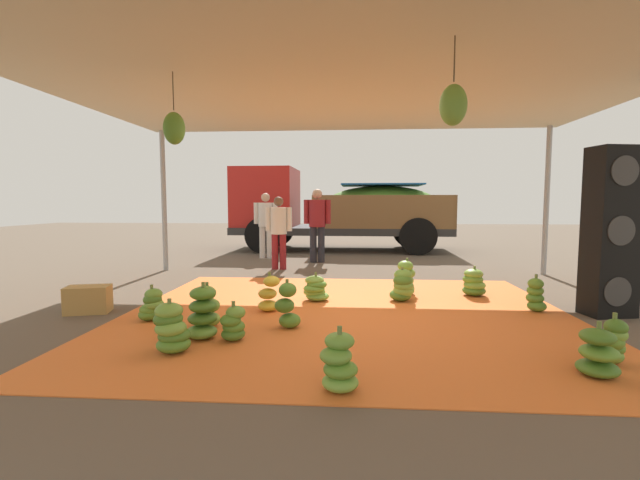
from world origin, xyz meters
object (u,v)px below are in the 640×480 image
Objects in this scene: banana_bunch_9 at (474,283)px; banana_bunch_3 at (269,295)px; banana_bunch_8 at (536,296)px; worker_0 at (317,220)px; banana_bunch_5 at (171,329)px; banana_bunch_13 at (316,289)px; speaker_stack at (611,232)px; banana_bunch_10 at (598,355)px; banana_bunch_2 at (207,308)px; banana_bunch_0 at (233,324)px; crate_0 at (88,299)px; banana_bunch_7 at (339,364)px; banana_bunch_6 at (152,305)px; banana_bunch_4 at (403,286)px; banana_bunch_14 at (202,314)px; worker_1 at (279,227)px; banana_bunch_11 at (405,278)px; cargo_truck_main at (335,208)px; banana_bunch_1 at (287,307)px; banana_bunch_12 at (612,342)px; worker_2 at (266,220)px.

banana_bunch_3 is at bearing -158.14° from banana_bunch_9.
banana_bunch_8 is 0.28× the size of worker_0.
banana_bunch_3 is 4.72m from worker_0.
banana_bunch_5 is 2.52m from banana_bunch_13.
banana_bunch_10 is at bearing -120.77° from speaker_stack.
banana_bunch_13 is at bearing 51.55° from banana_bunch_2.
crate_0 is at bearing 155.45° from banana_bunch_0.
banana_bunch_7 is at bearing -24.33° from banana_bunch_5.
banana_bunch_6 is 4.53m from banana_bunch_9.
banana_bunch_2 reaches higher than banana_bunch_6.
banana_bunch_10 is at bearing -100.21° from banana_bunch_8.
banana_bunch_9 is 0.87× the size of crate_0.
banana_bunch_8 is at bearing -15.10° from banana_bunch_4.
worker_1 reaches higher than banana_bunch_14.
banana_bunch_2 reaches higher than banana_bunch_5.
banana_bunch_14 reaches higher than banana_bunch_11.
banana_bunch_6 is at bearing -103.32° from cargo_truck_main.
banana_bunch_10 is (3.67, -0.31, -0.04)m from banana_bunch_5.
banana_bunch_11 is at bearing 38.70° from banana_bunch_2.
crate_0 is (-1.82, 0.92, -0.08)m from banana_bunch_14.
cargo_truck_main is (0.21, 8.09, 0.98)m from banana_bunch_1.
banana_bunch_11 is (0.10, 0.52, 0.02)m from banana_bunch_4.
banana_bunch_1 is 0.32× the size of worker_0.
banana_bunch_0 is 1.21m from banana_bunch_3.
banana_bunch_1 is 3.10m from banana_bunch_12.
banana_bunch_14 is at bearing -135.17° from banana_bunch_11.
banana_bunch_9 is (1.93, 3.45, -0.01)m from banana_bunch_7.
banana_bunch_1 reaches higher than banana_bunch_2.
speaker_stack is at bearing 19.39° from banana_bunch_5.
worker_0 is 1.12× the size of worker_1.
cargo_truck_main is at bearing 117.06° from speaker_stack.
banana_bunch_10 is at bearing -12.04° from banana_bunch_14.
banana_bunch_13 is at bearing -167.86° from banana_bunch_9.
banana_bunch_9 is at bearing 98.83° from banana_bunch_12.
banana_bunch_3 is 0.93× the size of banana_bunch_11.
banana_bunch_6 is at bearing -151.44° from banana_bunch_11.
banana_bunch_1 reaches higher than banana_bunch_5.
banana_bunch_8 reaches higher than banana_bunch_9.
banana_bunch_7 is (1.54, -1.54, -0.02)m from banana_bunch_2.
banana_bunch_5 reaches higher than crate_0.
banana_bunch_8 is 1.05m from banana_bunch_9.
banana_bunch_0 is at bearing -81.61° from worker_2.
banana_bunch_10 is (1.26, -2.58, -0.03)m from banana_bunch_4.
banana_bunch_3 is 0.99× the size of crate_0.
banana_bunch_12 is 5.79m from crate_0.
worker_2 reaches higher than banana_bunch_7.
banana_bunch_7 reaches higher than banana_bunch_8.
banana_bunch_4 is 0.95× the size of crate_0.
banana_bunch_3 is (0.56, 0.75, -0.01)m from banana_bunch_2.
banana_bunch_7 is at bearing -168.89° from banana_bunch_10.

